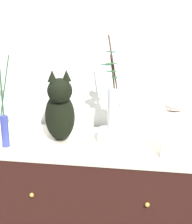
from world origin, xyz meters
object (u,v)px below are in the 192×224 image
at_px(sideboard, 96,214).
at_px(bowl_porcelain, 114,135).
at_px(cat_sitting, 60,111).
at_px(jar_lidded_porcelain, 173,128).
at_px(vase_glass_clear, 115,107).
at_px(vase_slim_green, 4,115).
at_px(candle_pillar, 0,133).

height_order(sideboard, bowl_porcelain, bowl_porcelain).
relative_size(cat_sitting, bowl_porcelain, 1.95).
height_order(cat_sitting, bowl_porcelain, cat_sitting).
height_order(sideboard, jar_lidded_porcelain, jar_lidded_porcelain).
relative_size(sideboard, vase_glass_clear, 2.52).
relative_size(cat_sitting, vase_glass_clear, 0.77).
relative_size(vase_slim_green, bowl_porcelain, 2.95).
xyz_separation_m(sideboard, jar_lidded_porcelain, (0.41, -0.11, 0.62)).
distance_m(cat_sitting, vase_slim_green, 0.31).
xyz_separation_m(cat_sitting, jar_lidded_porcelain, (0.62, -0.12, -0.03)).
relative_size(cat_sitting, vase_slim_green, 0.66).
bearing_deg(vase_slim_green, candle_pillar, 131.56).
bearing_deg(sideboard, candle_pillar, -174.52).
bearing_deg(sideboard, vase_glass_clear, 28.61).
bearing_deg(sideboard, vase_slim_green, -164.70).
bearing_deg(candle_pillar, cat_sitting, 10.17).
distance_m(cat_sitting, vase_glass_clear, 0.31).
xyz_separation_m(sideboard, candle_pillar, (-0.55, -0.05, 0.51)).
height_order(bowl_porcelain, jar_lidded_porcelain, jar_lidded_porcelain).
relative_size(sideboard, bowl_porcelain, 6.36).
bearing_deg(cat_sitting, sideboard, -2.37).
distance_m(cat_sitting, bowl_porcelain, 0.34).
distance_m(vase_glass_clear, candle_pillar, 0.67).
bearing_deg(jar_lidded_porcelain, bowl_porcelain, 151.80).
height_order(bowl_porcelain, vase_glass_clear, vase_glass_clear).
bearing_deg(candle_pillar, vase_glass_clear, 9.30).
relative_size(sideboard, candle_pillar, 13.66).
bearing_deg(jar_lidded_porcelain, cat_sitting, 168.95).
height_order(cat_sitting, jar_lidded_porcelain, cat_sitting).
distance_m(bowl_porcelain, candle_pillar, 0.66).
relative_size(bowl_porcelain, vase_glass_clear, 0.40).
bearing_deg(jar_lidded_porcelain, vase_glass_clear, 152.21).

